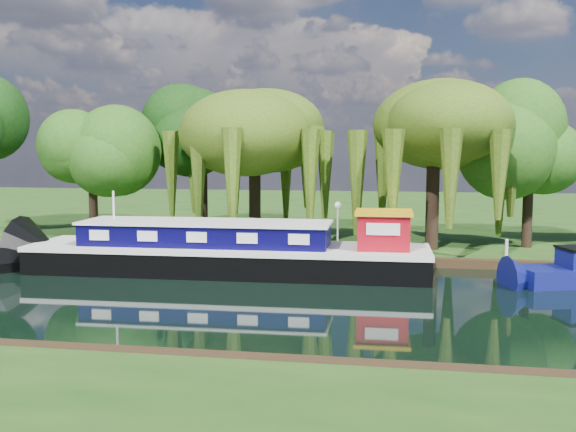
# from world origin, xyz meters

# --- Properties ---
(ground) EXTENTS (120.00, 120.00, 0.00)m
(ground) POSITION_xyz_m (0.00, 0.00, 0.00)
(ground) COLOR black
(far_bank) EXTENTS (120.00, 52.00, 0.45)m
(far_bank) POSITION_xyz_m (0.00, 34.00, 0.23)
(far_bank) COLOR #183E10
(far_bank) RESTS_ON ground
(dutch_barge) EXTENTS (18.99, 4.65, 3.99)m
(dutch_barge) POSITION_xyz_m (-4.06, 5.06, 0.99)
(dutch_barge) COLOR black
(dutch_barge) RESTS_ON ground
(willow_left) EXTENTS (7.10, 7.10, 8.51)m
(willow_left) POSITION_xyz_m (-4.83, 13.66, 6.63)
(willow_left) COLOR black
(willow_left) RESTS_ON far_bank
(willow_right) EXTENTS (6.82, 6.82, 8.31)m
(willow_right) POSITION_xyz_m (5.54, 11.17, 6.51)
(willow_right) COLOR black
(willow_right) RESTS_ON far_bank
(tree_far_left) EXTENTS (4.84, 4.84, 7.80)m
(tree_far_left) POSITION_xyz_m (-14.79, 12.64, 5.80)
(tree_far_left) COLOR black
(tree_far_left) RESTS_ON far_bank
(tree_far_mid) EXTENTS (5.43, 5.43, 8.89)m
(tree_far_mid) POSITION_xyz_m (-9.40, 17.87, 6.58)
(tree_far_mid) COLOR black
(tree_far_mid) RESTS_ON far_bank
(tree_far_right) EXTENTS (4.81, 4.81, 7.87)m
(tree_far_right) POSITION_xyz_m (10.75, 12.78, 5.87)
(tree_far_right) COLOR black
(tree_far_right) RESTS_ON far_bank
(lamppost) EXTENTS (0.36, 0.36, 2.56)m
(lamppost) POSITION_xyz_m (0.50, 10.50, 2.42)
(lamppost) COLOR silver
(lamppost) RESTS_ON far_bank
(mooring_posts) EXTENTS (19.16, 0.16, 1.00)m
(mooring_posts) POSITION_xyz_m (-0.50, 8.40, 0.95)
(mooring_posts) COLOR silver
(mooring_posts) RESTS_ON far_bank
(reeds_near) EXTENTS (33.70, 1.50, 1.10)m
(reeds_near) POSITION_xyz_m (6.87, -7.57, 0.55)
(reeds_near) COLOR #1E5416
(reeds_near) RESTS_ON ground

